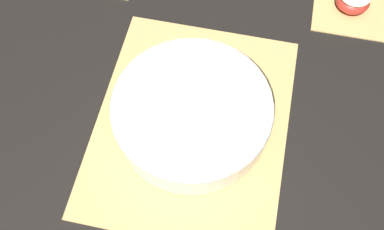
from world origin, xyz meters
name	(u,v)px	position (x,y,z in m)	size (l,w,h in m)	color
ground_plane	(192,124)	(0.00, 0.00, 0.00)	(6.00, 6.00, 0.00)	black
bamboo_mat_center	(192,123)	(0.00, 0.00, 0.00)	(0.45, 0.36, 0.01)	tan
coaster_mat_near_right	(350,8)	(0.35, -0.28, 0.00)	(0.16, 0.16, 0.01)	tan
fruit_salad_bowl	(192,112)	(0.00, 0.00, 0.05)	(0.29, 0.29, 0.07)	silver
apple_half	(353,0)	(0.35, -0.28, 0.03)	(0.07, 0.07, 0.04)	#B72D23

